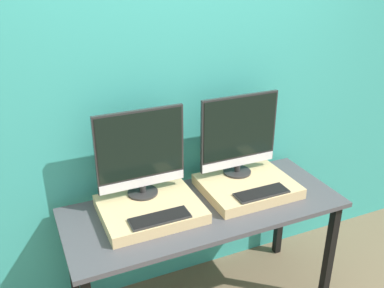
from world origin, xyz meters
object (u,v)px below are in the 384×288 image
(keyboard_right, at_px, (262,193))
(keyboard_left, at_px, (160,218))
(monitor_left, at_px, (141,152))
(monitor_right, at_px, (239,134))

(keyboard_right, bearing_deg, keyboard_left, 180.00)
(keyboard_right, bearing_deg, monitor_left, 155.49)
(keyboard_left, bearing_deg, keyboard_right, 0.00)
(monitor_left, xyz_separation_m, monitor_right, (0.65, 0.00, 0.00))
(keyboard_left, height_order, monitor_right, monitor_right)
(keyboard_left, relative_size, monitor_right, 0.63)
(monitor_left, relative_size, keyboard_right, 1.58)
(monitor_left, bearing_deg, keyboard_left, -90.00)
(monitor_right, bearing_deg, monitor_left, 180.00)
(monitor_left, relative_size, keyboard_left, 1.58)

